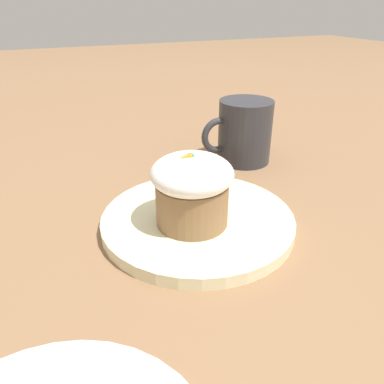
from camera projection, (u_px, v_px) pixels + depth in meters
The scene contains 5 objects.
ground_plane at pixel (198, 225), 0.47m from camera, with size 4.00×4.00×0.00m, color #846042.
dessert_plate at pixel (198, 220), 0.47m from camera, with size 0.24×0.24×0.02m.
carrot_cake at pixel (192, 188), 0.43m from camera, with size 0.10×0.10×0.09m.
spoon at pixel (191, 206), 0.48m from camera, with size 0.11×0.10×0.01m.
coffee_cup at pixel (244, 132), 0.64m from camera, with size 0.13×0.09×0.11m.
Camera 1 is at (0.17, 0.36, 0.26)m, focal length 35.00 mm.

